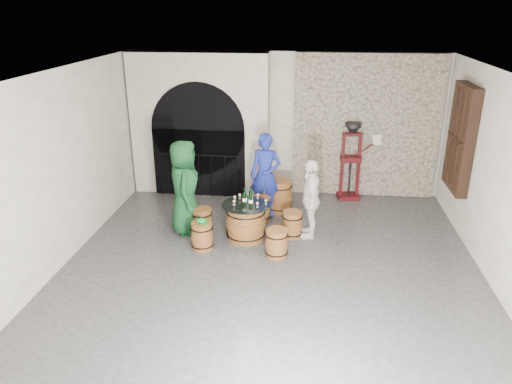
# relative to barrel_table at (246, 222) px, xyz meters

# --- Properties ---
(ground) EXTENTS (8.00, 8.00, 0.00)m
(ground) POSITION_rel_barrel_table_xyz_m (0.55, -1.39, -0.34)
(ground) COLOR #303033
(ground) RESTS_ON ground
(wall_back) EXTENTS (8.00, 0.00, 8.00)m
(wall_back) POSITION_rel_barrel_table_xyz_m (0.55, 2.61, 1.26)
(wall_back) COLOR beige
(wall_back) RESTS_ON ground
(wall_front) EXTENTS (8.00, 0.00, 8.00)m
(wall_front) POSITION_rel_barrel_table_xyz_m (0.55, -5.39, 1.26)
(wall_front) COLOR beige
(wall_front) RESTS_ON ground
(wall_left) EXTENTS (0.00, 8.00, 8.00)m
(wall_left) POSITION_rel_barrel_table_xyz_m (-2.95, -1.39, 1.26)
(wall_left) COLOR beige
(wall_left) RESTS_ON ground
(ceiling) EXTENTS (8.00, 8.00, 0.00)m
(ceiling) POSITION_rel_barrel_table_xyz_m (0.55, -1.39, 2.86)
(ceiling) COLOR beige
(ceiling) RESTS_ON wall_back
(stone_facing_panel) EXTENTS (3.20, 0.12, 3.18)m
(stone_facing_panel) POSITION_rel_barrel_table_xyz_m (2.35, 2.55, 1.26)
(stone_facing_panel) COLOR #ABA088
(stone_facing_panel) RESTS_ON ground
(arched_opening) EXTENTS (3.10, 0.60, 3.19)m
(arched_opening) POSITION_rel_barrel_table_xyz_m (-1.35, 2.35, 1.24)
(arched_opening) COLOR beige
(arched_opening) RESTS_ON ground
(shuttered_window) EXTENTS (0.23, 1.10, 2.00)m
(shuttered_window) POSITION_rel_barrel_table_xyz_m (3.93, 1.01, 1.46)
(shuttered_window) COLOR black
(shuttered_window) RESTS_ON wall_right
(barrel_table) EXTENTS (0.90, 0.90, 0.70)m
(barrel_table) POSITION_rel_barrel_table_xyz_m (0.00, 0.00, 0.00)
(barrel_table) COLOR brown
(barrel_table) RESTS_ON ground
(barrel_stool_left) EXTENTS (0.41, 0.41, 0.51)m
(barrel_stool_left) POSITION_rel_barrel_table_xyz_m (-0.87, 0.13, -0.09)
(barrel_stool_left) COLOR brown
(barrel_stool_left) RESTS_ON ground
(barrel_stool_far) EXTENTS (0.41, 0.41, 0.51)m
(barrel_stool_far) POSITION_rel_barrel_table_xyz_m (0.19, 0.86, -0.09)
(barrel_stool_far) COLOR brown
(barrel_stool_far) RESTS_ON ground
(barrel_stool_right) EXTENTS (0.41, 0.41, 0.51)m
(barrel_stool_right) POSITION_rel_barrel_table_xyz_m (0.86, 0.18, -0.09)
(barrel_stool_right) COLOR brown
(barrel_stool_right) RESTS_ON ground
(barrel_stool_near_right) EXTENTS (0.41, 0.41, 0.51)m
(barrel_stool_near_right) POSITION_rel_barrel_table_xyz_m (0.63, -0.62, -0.09)
(barrel_stool_near_right) COLOR brown
(barrel_stool_near_right) RESTS_ON ground
(barrel_stool_near_left) EXTENTS (0.41, 0.41, 0.51)m
(barrel_stool_near_left) POSITION_rel_barrel_table_xyz_m (-0.73, -0.49, -0.09)
(barrel_stool_near_left) COLOR brown
(barrel_stool_near_left) RESTS_ON ground
(green_cap) EXTENTS (0.23, 0.18, 0.10)m
(green_cap) POSITION_rel_barrel_table_xyz_m (-0.73, -0.49, 0.20)
(green_cap) COLOR #0B822C
(green_cap) RESTS_ON barrel_stool_near_left
(person_green) EXTENTS (0.77, 1.00, 1.83)m
(person_green) POSITION_rel_barrel_table_xyz_m (-1.19, 0.17, 0.57)
(person_green) COLOR #113F1F
(person_green) RESTS_ON ground
(person_blue) EXTENTS (0.67, 0.47, 1.74)m
(person_blue) POSITION_rel_barrel_table_xyz_m (0.25, 1.16, 0.53)
(person_blue) COLOR navy
(person_blue) RESTS_ON ground
(person_white) EXTENTS (0.40, 0.91, 1.53)m
(person_white) POSITION_rel_barrel_table_xyz_m (1.19, 0.25, 0.42)
(person_white) COLOR white
(person_white) RESTS_ON ground
(wine_bottle_left) EXTENTS (0.08, 0.08, 0.32)m
(wine_bottle_left) POSITION_rel_barrel_table_xyz_m (-0.02, -0.02, 0.48)
(wine_bottle_left) COLOR black
(wine_bottle_left) RESTS_ON barrel_table
(wine_bottle_center) EXTENTS (0.08, 0.08, 0.32)m
(wine_bottle_center) POSITION_rel_barrel_table_xyz_m (0.10, -0.08, 0.48)
(wine_bottle_center) COLOR black
(wine_bottle_center) RESTS_ON barrel_table
(wine_bottle_right) EXTENTS (0.08, 0.08, 0.32)m
(wine_bottle_right) POSITION_rel_barrel_table_xyz_m (0.08, 0.09, 0.48)
(wine_bottle_right) COLOR black
(wine_bottle_right) RESTS_ON barrel_table
(tasting_glass_a) EXTENTS (0.05, 0.05, 0.10)m
(tasting_glass_a) POSITION_rel_barrel_table_xyz_m (-0.21, -0.06, 0.40)
(tasting_glass_a) COLOR #AA5A21
(tasting_glass_a) RESTS_ON barrel_table
(tasting_glass_b) EXTENTS (0.05, 0.05, 0.10)m
(tasting_glass_b) POSITION_rel_barrel_table_xyz_m (0.37, 0.04, 0.40)
(tasting_glass_b) COLOR #AA5A21
(tasting_glass_b) RESTS_ON barrel_table
(tasting_glass_c) EXTENTS (0.05, 0.05, 0.10)m
(tasting_glass_c) POSITION_rel_barrel_table_xyz_m (-0.15, 0.27, 0.40)
(tasting_glass_c) COLOR #AA5A21
(tasting_glass_c) RESTS_ON barrel_table
(tasting_glass_d) EXTENTS (0.05, 0.05, 0.10)m
(tasting_glass_d) POSITION_rel_barrel_table_xyz_m (0.19, 0.32, 0.40)
(tasting_glass_d) COLOR #AA5A21
(tasting_glass_d) RESTS_ON barrel_table
(tasting_glass_e) EXTENTS (0.05, 0.05, 0.10)m
(tasting_glass_e) POSITION_rel_barrel_table_xyz_m (0.23, -0.11, 0.40)
(tasting_glass_e) COLOR #AA5A21
(tasting_glass_e) RESTS_ON barrel_table
(tasting_glass_f) EXTENTS (0.05, 0.05, 0.10)m
(tasting_glass_f) POSITION_rel_barrel_table_xyz_m (-0.23, 0.15, 0.40)
(tasting_glass_f) COLOR #AA5A21
(tasting_glass_f) RESTS_ON barrel_table
(side_barrel) EXTENTS (0.53, 0.53, 0.70)m
(side_barrel) POSITION_rel_barrel_table_xyz_m (0.55, 1.35, 0.00)
(side_barrel) COLOR brown
(side_barrel) RESTS_ON ground
(corking_press) EXTENTS (0.74, 0.45, 1.75)m
(corking_press) POSITION_rel_barrel_table_xyz_m (2.05, 2.28, 0.67)
(corking_press) COLOR #450B10
(corking_press) RESTS_ON ground
(control_box) EXTENTS (0.18, 0.10, 0.22)m
(control_box) POSITION_rel_barrel_table_xyz_m (2.60, 2.47, 1.01)
(control_box) COLOR silver
(control_box) RESTS_ON wall_back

